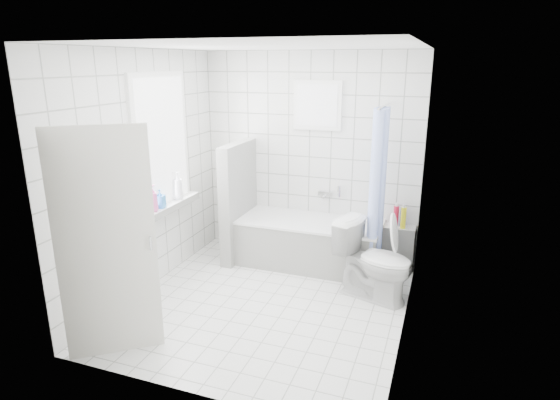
% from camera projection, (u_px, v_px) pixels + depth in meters
% --- Properties ---
extents(ground, '(3.00, 3.00, 0.00)m').
position_uv_depth(ground, '(267.00, 303.00, 4.96)').
color(ground, white).
rests_on(ground, ground).
extents(ceiling, '(3.00, 3.00, 0.00)m').
position_uv_depth(ceiling, '(265.00, 46.00, 4.22)').
color(ceiling, white).
rests_on(ceiling, ground).
extents(wall_back, '(2.80, 0.02, 2.60)m').
position_uv_depth(wall_back, '(309.00, 157.00, 5.94)').
color(wall_back, white).
rests_on(wall_back, ground).
extents(wall_front, '(2.80, 0.02, 2.60)m').
position_uv_depth(wall_front, '(187.00, 237.00, 3.24)').
color(wall_front, white).
rests_on(wall_front, ground).
extents(wall_left, '(0.02, 3.00, 2.60)m').
position_uv_depth(wall_left, '(146.00, 174.00, 5.05)').
color(wall_left, white).
rests_on(wall_left, ground).
extents(wall_right, '(0.02, 3.00, 2.60)m').
position_uv_depth(wall_right, '(413.00, 199.00, 4.13)').
color(wall_right, white).
rests_on(wall_right, ground).
extents(window_left, '(0.01, 0.90, 1.40)m').
position_uv_depth(window_left, '(163.00, 142.00, 5.22)').
color(window_left, white).
rests_on(window_left, wall_left).
extents(window_back, '(0.50, 0.01, 0.50)m').
position_uv_depth(window_back, '(317.00, 105.00, 5.68)').
color(window_back, white).
rests_on(window_back, wall_back).
extents(window_sill, '(0.18, 1.02, 0.08)m').
position_uv_depth(window_sill, '(171.00, 206.00, 5.41)').
color(window_sill, white).
rests_on(window_sill, wall_left).
extents(door, '(0.66, 0.52, 2.00)m').
position_uv_depth(door, '(107.00, 246.00, 3.87)').
color(door, silver).
rests_on(door, ground).
extents(bathtub, '(1.75, 0.77, 0.58)m').
position_uv_depth(bathtub, '(310.00, 242.00, 5.85)').
color(bathtub, white).
rests_on(bathtub, ground).
extents(partition_wall, '(0.15, 0.85, 1.50)m').
position_uv_depth(partition_wall, '(239.00, 201.00, 5.98)').
color(partition_wall, white).
rests_on(partition_wall, ground).
extents(tiled_ledge, '(0.40, 0.24, 0.55)m').
position_uv_depth(tiled_ledge, '(397.00, 247.00, 5.74)').
color(tiled_ledge, white).
rests_on(tiled_ledge, ground).
extents(toilet, '(0.93, 0.70, 0.85)m').
position_uv_depth(toilet, '(375.00, 261.00, 4.98)').
color(toilet, white).
rests_on(toilet, ground).
extents(curtain_rod, '(0.02, 0.80, 0.02)m').
position_uv_depth(curtain_rod, '(384.00, 106.00, 5.07)').
color(curtain_rod, silver).
rests_on(curtain_rod, wall_back).
extents(shower_curtain, '(0.14, 0.48, 1.78)m').
position_uv_depth(shower_curtain, '(377.00, 189.00, 5.21)').
color(shower_curtain, '#5678FF').
rests_on(shower_curtain, curtain_rod).
extents(tub_faucet, '(0.18, 0.06, 0.06)m').
position_uv_depth(tub_faucet, '(325.00, 193.00, 5.96)').
color(tub_faucet, silver).
rests_on(tub_faucet, wall_back).
extents(sill_bottles, '(0.16, 0.65, 0.33)m').
position_uv_depth(sill_bottles, '(166.00, 192.00, 5.28)').
color(sill_bottles, '#E358A4').
rests_on(sill_bottles, window_sill).
extents(ledge_bottles, '(0.16, 0.16, 0.26)m').
position_uv_depth(ledge_bottles, '(401.00, 217.00, 5.62)').
color(ledge_bottles, '#1625B1').
rests_on(ledge_bottles, tiled_ledge).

